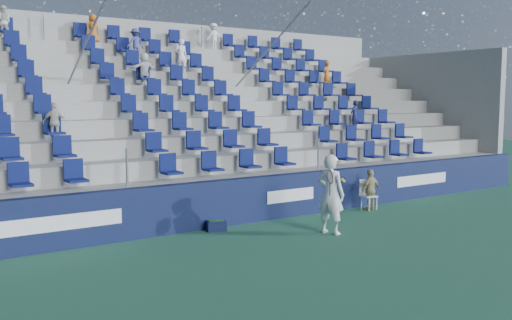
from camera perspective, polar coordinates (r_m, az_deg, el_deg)
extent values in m
plane|color=#296044|center=(12.77, 6.44, -8.78)|extent=(70.00, 70.00, 0.00)
cube|color=#10183E|center=(15.10, -1.38, -4.08)|extent=(24.00, 0.30, 1.20)
cube|color=white|center=(12.97, -19.95, -6.06)|extent=(3.20, 0.02, 0.34)
cube|color=white|center=(15.83, 3.51, -3.55)|extent=(1.60, 0.02, 0.34)
cube|color=white|center=(19.65, 16.28, -1.89)|extent=(2.40, 0.02, 0.34)
cube|color=#9D9D98|center=(15.58, -2.53, -3.77)|extent=(24.00, 0.85, 1.20)
cube|color=#9D9D98|center=(16.26, -4.12, -2.47)|extent=(24.00, 0.85, 1.70)
cube|color=#9D9D98|center=(16.96, -5.57, -1.28)|extent=(24.00, 0.85, 2.20)
cube|color=#9D9D98|center=(17.67, -6.91, -0.18)|extent=(24.00, 0.85, 2.70)
cube|color=#9D9D98|center=(18.40, -8.14, 0.83)|extent=(24.00, 0.85, 3.20)
cube|color=#9D9D98|center=(19.15, -9.28, 1.77)|extent=(24.00, 0.85, 3.70)
cube|color=#9D9D98|center=(19.90, -10.33, 2.63)|extent=(24.00, 0.85, 4.20)
cube|color=#9D9D98|center=(20.67, -11.31, 3.43)|extent=(24.00, 0.85, 4.70)
cube|color=#9D9D98|center=(21.44, -12.21, 4.17)|extent=(24.00, 0.85, 5.20)
cube|color=#9D9D98|center=(22.06, -12.91, 5.51)|extent=(24.00, 0.50, 6.20)
cube|color=#9D9D98|center=(25.85, 16.17, 4.38)|extent=(0.30, 7.65, 5.20)
cube|color=#0C1449|center=(15.45, -2.55, -0.30)|extent=(16.05, 0.50, 0.70)
cube|color=#0C1449|center=(16.13, -4.15, 1.75)|extent=(16.05, 0.50, 0.70)
cube|color=#0C1449|center=(16.83, -5.62, 3.62)|extent=(16.05, 0.50, 0.70)
cube|color=#0C1449|center=(17.57, -6.98, 5.34)|extent=(16.05, 0.50, 0.70)
cube|color=#0C1449|center=(18.33, -8.23, 6.92)|extent=(16.05, 0.50, 0.70)
cube|color=#0C1449|center=(19.11, -9.39, 8.36)|extent=(16.05, 0.50, 0.70)
cube|color=#0C1449|center=(19.91, -10.47, 9.69)|extent=(16.05, 0.50, 0.70)
cube|color=#0C1449|center=(20.72, -11.46, 10.91)|extent=(16.05, 0.50, 0.70)
cube|color=#0C1449|center=(21.55, -12.39, 12.04)|extent=(16.05, 0.50, 0.70)
cylinder|color=gray|center=(17.25, -17.38, 9.42)|extent=(0.06, 7.68, 4.55)
cylinder|color=gray|center=(19.86, -0.38, 9.22)|extent=(0.06, 7.68, 4.55)
imported|color=white|center=(20.36, -7.50, 10.30)|extent=(0.47, 0.37, 1.16)
imported|color=#3B4382|center=(20.61, -11.96, 11.36)|extent=(0.68, 0.43, 1.01)
imported|color=beige|center=(20.30, -23.97, 12.50)|extent=(0.59, 0.51, 1.03)
imported|color=beige|center=(15.22, -19.47, 3.58)|extent=(0.61, 0.35, 0.98)
imported|color=#C35E16|center=(21.04, -15.98, 12.49)|extent=(0.55, 0.42, 0.99)
imported|color=white|center=(23.03, -4.28, 12.21)|extent=(0.72, 0.48, 1.05)
imported|color=#161844|center=(20.49, 9.82, 4.46)|extent=(0.43, 0.35, 1.03)
imported|color=silver|center=(18.81, -11.12, 8.92)|extent=(1.03, 0.54, 1.06)
imported|color=orange|center=(23.00, 7.07, 8.45)|extent=(0.44, 0.34, 1.06)
imported|color=silver|center=(13.97, 7.48, -3.41)|extent=(0.67, 0.82, 1.95)
cylinder|color=navy|center=(13.60, 7.40, -2.94)|extent=(0.03, 0.03, 0.28)
torus|color=black|center=(13.55, 7.42, -1.69)|extent=(0.30, 0.17, 0.28)
plane|color=#262626|center=(13.55, 7.42, -1.69)|extent=(0.30, 0.16, 0.29)
sphere|color=yellow|center=(13.94, 8.81, -2.09)|extent=(0.07, 0.07, 0.07)
sphere|color=yellow|center=(13.98, 8.64, -1.95)|extent=(0.07, 0.07, 0.07)
cube|color=white|center=(17.25, 11.25, -3.56)|extent=(0.46, 0.46, 0.04)
cube|color=white|center=(17.34, 10.83, -2.69)|extent=(0.39, 0.11, 0.48)
cylinder|color=white|center=(17.07, 11.24, -4.39)|extent=(0.03, 0.03, 0.39)
cylinder|color=white|center=(17.29, 11.98, -4.27)|extent=(0.03, 0.03, 0.39)
cylinder|color=white|center=(17.29, 10.49, -4.25)|extent=(0.03, 0.03, 0.39)
cylinder|color=white|center=(17.51, 11.23, -4.13)|extent=(0.03, 0.03, 0.39)
imported|color=tan|center=(17.18, 11.38, -2.92)|extent=(0.72, 0.31, 1.22)
cube|color=#10163B|center=(14.33, -3.98, -6.57)|extent=(0.54, 0.44, 0.26)
cube|color=#1E662D|center=(14.32, -3.99, -6.34)|extent=(0.44, 0.33, 0.15)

